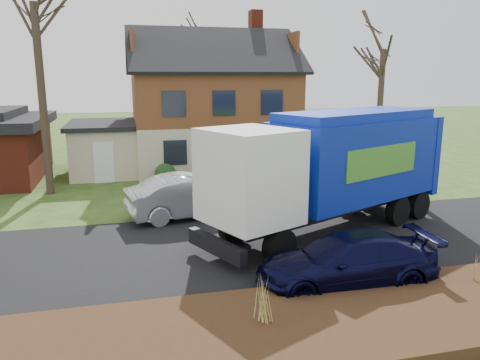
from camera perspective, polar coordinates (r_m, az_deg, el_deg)
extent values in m
plane|color=#2A4717|center=(15.10, -1.20, -8.29)|extent=(120.00, 120.00, 0.00)
cube|color=black|center=(15.09, -1.20, -8.26)|extent=(80.00, 7.00, 0.02)
cube|color=black|center=(10.42, 5.54, -17.62)|extent=(80.00, 3.50, 0.30)
cube|color=beige|center=(28.51, -3.49, 4.44)|extent=(9.00, 7.50, 2.70)
cube|color=brown|center=(28.26, -3.56, 9.97)|extent=(9.00, 7.50, 2.80)
cube|color=maroon|center=(30.04, 1.90, 18.47)|extent=(0.70, 0.90, 1.60)
cube|color=beige|center=(27.59, -16.08, 3.59)|extent=(3.50, 5.50, 2.60)
cube|color=black|center=(27.42, -16.26, 6.52)|extent=(3.90, 5.90, 0.24)
cylinder|color=black|center=(13.78, 4.85, -8.04)|extent=(1.13, 0.77, 1.07)
cylinder|color=black|center=(15.34, -0.69, -5.82)|extent=(1.13, 0.77, 1.07)
cylinder|color=black|center=(18.12, 18.66, -3.59)|extent=(1.13, 0.77, 1.07)
cylinder|color=black|center=(19.34, 13.31, -2.27)|extent=(1.13, 0.77, 1.07)
cylinder|color=black|center=(19.23, 20.87, -2.85)|extent=(1.13, 0.77, 1.07)
cylinder|color=black|center=(20.38, 15.68, -1.64)|extent=(1.13, 0.77, 1.07)
cube|color=black|center=(16.89, 11.39, -3.13)|extent=(8.61, 4.77, 0.36)
cube|color=white|center=(13.85, 1.17, 0.49)|extent=(3.22, 3.33, 2.79)
cube|color=black|center=(13.15, -2.67, 0.51)|extent=(1.01, 2.11, 0.93)
cube|color=black|center=(13.67, -2.94, -8.04)|extent=(1.29, 2.46, 0.46)
cube|color=#0D249C|center=(17.28, 13.75, 2.56)|extent=(6.99, 5.02, 2.79)
cube|color=#0D249C|center=(17.09, 14.02, 7.67)|extent=(6.58, 4.61, 0.31)
cube|color=#0D249C|center=(20.01, 19.72, 3.21)|extent=(1.41, 2.55, 2.99)
cube|color=#448E2E|center=(16.38, 17.02, 2.19)|extent=(3.41, 1.56, 1.03)
cube|color=#448E2E|center=(17.98, 10.18, 3.43)|extent=(3.41, 1.56, 1.03)
imported|color=#ACAFB4|center=(18.24, -5.85, -1.92)|extent=(5.29, 2.68, 1.66)
imported|color=black|center=(12.60, 12.85, -9.61)|extent=(4.78, 2.03, 1.38)
cylinder|color=#3A2E23|center=(22.99, -22.94, 8.78)|extent=(0.35, 0.35, 8.49)
cylinder|color=#3F3126|center=(26.16, 16.63, 7.66)|extent=(0.31, 0.31, 6.73)
cylinder|color=#3C3024|center=(36.51, -4.13, 10.09)|extent=(0.29, 0.29, 7.63)
cone|color=#A8984A|center=(10.17, 3.01, -14.10)|extent=(0.04, 0.04, 1.03)
cone|color=#A8984A|center=(10.13, 2.10, -14.21)|extent=(0.04, 0.04, 1.03)
cone|color=#A8984A|center=(10.21, 3.91, -13.99)|extent=(0.04, 0.04, 1.03)
cone|color=#A8984A|center=(10.28, 2.79, -13.79)|extent=(0.04, 0.04, 1.03)
cone|color=#A8984A|center=(10.06, 3.23, -14.42)|extent=(0.04, 0.04, 1.03)
cone|color=#A28047|center=(13.39, 27.26, -9.37)|extent=(0.04, 0.04, 0.79)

